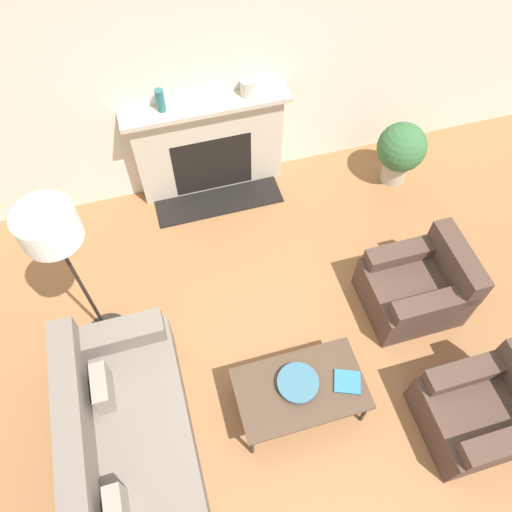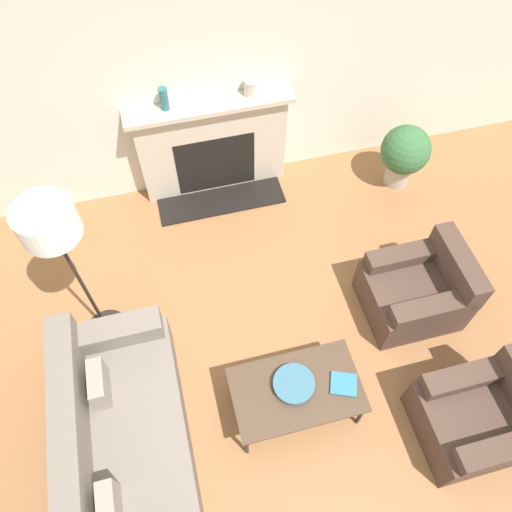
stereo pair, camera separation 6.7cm
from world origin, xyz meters
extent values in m
plane|color=#99663D|center=(0.00, 0.00, 0.00)|extent=(18.00, 18.00, 0.00)
cube|color=silver|center=(0.00, 2.89, 1.45)|extent=(18.00, 0.06, 2.90)
cube|color=beige|center=(-0.12, 2.76, 0.55)|extent=(1.55, 0.20, 1.10)
cube|color=black|center=(-0.12, 2.67, 0.40)|extent=(0.85, 0.04, 0.71)
cube|color=black|center=(-0.12, 2.48, 0.01)|extent=(1.39, 0.40, 0.02)
cube|color=beige|center=(-0.12, 2.73, 1.12)|extent=(1.67, 0.28, 0.05)
cube|color=slate|center=(-1.35, 0.01, 0.21)|extent=(0.89, 1.98, 0.41)
cube|color=slate|center=(-1.71, 0.01, 0.61)|extent=(0.20, 1.98, 0.39)
cube|color=slate|center=(-1.35, 0.89, 0.51)|extent=(0.82, 0.22, 0.20)
cube|color=gray|center=(-1.49, 0.46, 0.55)|extent=(0.12, 0.32, 0.28)
cube|color=#4C382D|center=(1.33, -0.46, 0.21)|extent=(0.84, 0.75, 0.41)
cube|color=#4C382D|center=(1.33, -0.18, 0.48)|extent=(0.75, 0.18, 0.14)
cube|color=#4C382D|center=(1.33, -0.75, 0.48)|extent=(0.75, 0.18, 0.14)
cube|color=#4C382D|center=(1.33, 0.73, 0.21)|extent=(0.84, 0.75, 0.41)
cube|color=#4C382D|center=(1.67, 0.73, 0.58)|extent=(0.18, 0.75, 0.34)
cube|color=#4C382D|center=(1.33, 1.01, 0.48)|extent=(0.75, 0.18, 0.14)
cube|color=#4C382D|center=(1.33, 0.45, 0.48)|extent=(0.75, 0.18, 0.14)
cube|color=#4C3828|center=(0.00, 0.08, 0.40)|extent=(1.03, 0.62, 0.03)
cylinder|color=black|center=(-0.48, -0.19, 0.19)|extent=(0.03, 0.03, 0.38)
cylinder|color=black|center=(0.48, -0.19, 0.19)|extent=(0.03, 0.03, 0.38)
cylinder|color=black|center=(-0.48, 0.35, 0.19)|extent=(0.03, 0.03, 0.38)
cylinder|color=black|center=(0.48, 0.35, 0.19)|extent=(0.03, 0.03, 0.38)
cylinder|color=#38667A|center=(-0.02, 0.11, 0.42)|extent=(0.12, 0.12, 0.02)
cylinder|color=#38667A|center=(-0.02, 0.11, 0.45)|extent=(0.33, 0.33, 0.05)
cube|color=teal|center=(0.37, 0.02, 0.42)|extent=(0.26, 0.25, 0.02)
cylinder|color=black|center=(-1.49, 1.20, 0.01)|extent=(0.39, 0.39, 0.03)
cylinder|color=black|center=(-1.49, 1.20, 0.80)|extent=(0.03, 0.03, 1.54)
cylinder|color=white|center=(-1.49, 1.20, 1.66)|extent=(0.42, 0.42, 0.25)
cylinder|color=#28666B|center=(-0.53, 2.76, 1.26)|extent=(0.08, 0.08, 0.23)
cylinder|color=beige|center=(0.31, 2.76, 1.23)|extent=(0.15, 0.15, 0.17)
cylinder|color=#B2A899|center=(1.89, 2.27, 0.12)|extent=(0.28, 0.28, 0.24)
sphere|color=#386B3D|center=(1.89, 2.27, 0.48)|extent=(0.53, 0.53, 0.53)
camera|label=1|loc=(-0.71, -1.10, 4.29)|focal=35.00mm
camera|label=2|loc=(-0.64, -1.12, 4.29)|focal=35.00mm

